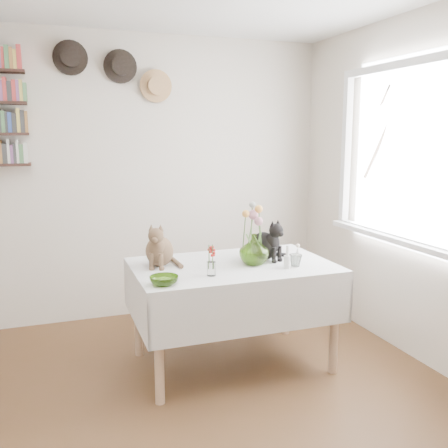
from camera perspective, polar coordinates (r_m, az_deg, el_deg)
name	(u,v)px	position (r m, az deg, el deg)	size (l,w,h in m)	color
room	(167,221)	(2.27, -6.58, 0.37)	(4.08, 4.58, 2.58)	brown
window	(404,168)	(3.88, 19.89, 6.05)	(0.12, 1.52, 1.32)	white
dining_table	(232,289)	(3.55, 0.97, -7.46)	(1.39, 0.90, 0.74)	white
tabby_cat	(159,243)	(3.47, -7.40, -2.19)	(0.21, 0.27, 0.31)	brown
black_cat	(264,239)	(3.62, 4.59, -1.66)	(0.20, 0.26, 0.30)	black
flower_vase	(254,249)	(3.47, 3.45, -2.91)	(0.21, 0.21, 0.22)	#76A830
green_bowl	(164,281)	(3.04, -6.87, -6.43)	(0.17, 0.17, 0.05)	#76A830
drinking_glass	(296,261)	(3.47, 8.17, -4.16)	(0.09, 0.09, 0.08)	white
candlestick	(287,261)	(3.40, 7.22, -4.19)	(0.04, 0.04, 0.16)	white
berry_jar	(211,260)	(3.20, -1.46, -4.17)	(0.06, 0.06, 0.23)	white
porcelain_figurine	(298,251)	(3.75, 8.43, -3.07)	(0.05, 0.05, 0.10)	white
flower_bouquet	(254,216)	(3.44, 3.40, 0.94)	(0.17, 0.12, 0.39)	#4C7233
wall_hats	(117,70)	(4.45, -12.16, 16.83)	(0.98, 0.09, 0.48)	black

